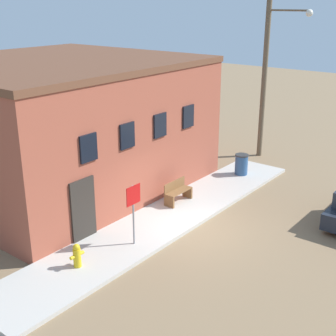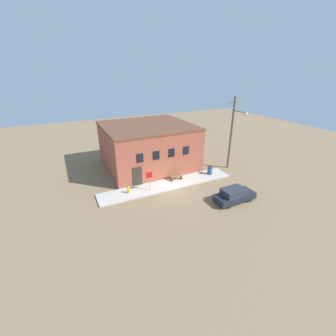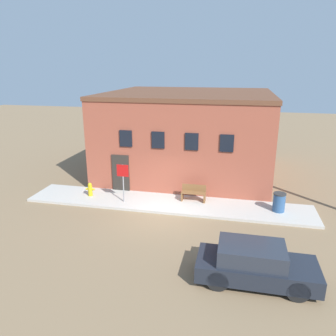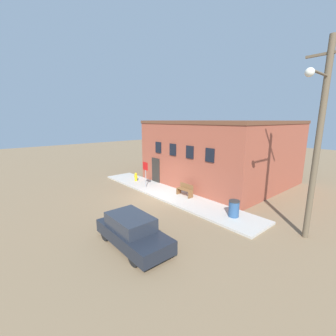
{
  "view_description": "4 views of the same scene",
  "coord_description": "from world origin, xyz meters",
  "px_view_note": "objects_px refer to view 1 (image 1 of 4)",
  "views": [
    {
      "loc": [
        -12.11,
        -8.32,
        7.56
      ],
      "look_at": [
        0.05,
        1.2,
        2.0
      ],
      "focal_mm": 50.0,
      "sensor_mm": 36.0,
      "label": 1
    },
    {
      "loc": [
        -9.31,
        -17.99,
        11.39
      ],
      "look_at": [
        0.05,
        1.2,
        2.0
      ],
      "focal_mm": 24.0,
      "sensor_mm": 36.0,
      "label": 2
    },
    {
      "loc": [
        3.39,
        -14.14,
        6.89
      ],
      "look_at": [
        0.05,
        1.2,
        2.0
      ],
      "focal_mm": 35.0,
      "sensor_mm": 36.0,
      "label": 3
    },
    {
      "loc": [
        12.02,
        -9.03,
        5.4
      ],
      "look_at": [
        0.05,
        1.2,
        2.0
      ],
      "focal_mm": 24.0,
      "sensor_mm": 36.0,
      "label": 4
    }
  ],
  "objects_px": {
    "trash_bin": "(241,164)",
    "fire_hydrant": "(77,255)",
    "stop_sign": "(133,204)",
    "bench": "(178,192)",
    "utility_pole": "(268,64)"
  },
  "relations": [
    {
      "from": "trash_bin",
      "to": "utility_pole",
      "type": "bearing_deg",
      "value": 11.97
    },
    {
      "from": "stop_sign",
      "to": "bench",
      "type": "bearing_deg",
      "value": 14.48
    },
    {
      "from": "trash_bin",
      "to": "fire_hydrant",
      "type": "bearing_deg",
      "value": -179.41
    },
    {
      "from": "fire_hydrant",
      "to": "stop_sign",
      "type": "bearing_deg",
      "value": -10.85
    },
    {
      "from": "stop_sign",
      "to": "trash_bin",
      "type": "xyz_separation_m",
      "value": [
        7.76,
        0.5,
        -0.93
      ]
    },
    {
      "from": "stop_sign",
      "to": "utility_pole",
      "type": "bearing_deg",
      "value": 6.2
    },
    {
      "from": "fire_hydrant",
      "to": "bench",
      "type": "distance_m",
      "value": 5.62
    },
    {
      "from": "bench",
      "to": "utility_pole",
      "type": "distance_m",
      "value": 8.62
    },
    {
      "from": "stop_sign",
      "to": "utility_pole",
      "type": "xyz_separation_m",
      "value": [
        11.1,
        1.21,
        3.12
      ]
    },
    {
      "from": "bench",
      "to": "stop_sign",
      "type": "bearing_deg",
      "value": -165.52
    },
    {
      "from": "stop_sign",
      "to": "trash_bin",
      "type": "relative_size",
      "value": 2.16
    },
    {
      "from": "fire_hydrant",
      "to": "bench",
      "type": "xyz_separation_m",
      "value": [
        5.59,
        0.51,
        0.04
      ]
    },
    {
      "from": "fire_hydrant",
      "to": "bench",
      "type": "bearing_deg",
      "value": 5.25
    },
    {
      "from": "fire_hydrant",
      "to": "utility_pole",
      "type": "bearing_deg",
      "value": 3.52
    },
    {
      "from": "trash_bin",
      "to": "utility_pole",
      "type": "xyz_separation_m",
      "value": [
        3.34,
        0.71,
        4.05
      ]
    }
  ]
}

